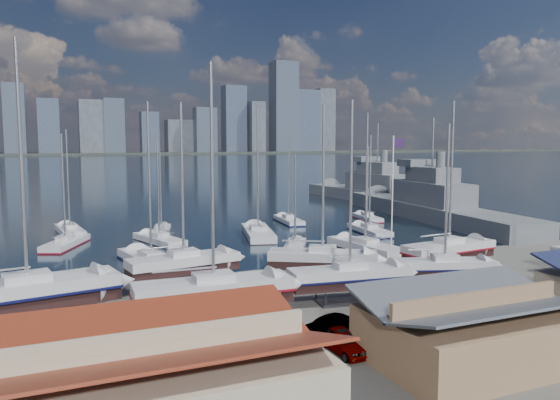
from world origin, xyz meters
name	(u,v)px	position (x,y,z in m)	size (l,w,h in m)	color
ground	(337,291)	(0.00, -10.00, 0.00)	(1400.00, 1400.00, 0.00)	#605E59
water	(83,164)	(0.00, 300.00, -0.15)	(1400.00, 600.00, 0.40)	#1B2E3F
far_shore	(65,154)	(0.00, 560.00, 1.10)	(1400.00, 80.00, 2.20)	#2D332D
skyline	(56,116)	(-7.83, 553.76, 39.09)	(639.14, 43.80, 107.69)	#475166
shed_red	(160,375)	(-18.00, -26.00, 2.32)	(14.70, 9.45, 4.51)	#BFB293
shed_grey	(476,324)	(0.00, -26.00, 2.15)	(12.60, 8.40, 4.17)	#8C6B4C
sailboat_cradle_0	(28,293)	(-23.64, -8.90, 2.24)	(12.53, 5.45, 19.33)	#2D2D33
sailboat_cradle_1	(214,291)	(-11.76, -13.31, 2.17)	(11.26, 3.57, 17.86)	#2D2D33
sailboat_cradle_2	(184,263)	(-11.46, -3.28, 2.07)	(10.02, 4.11, 15.88)	#2D2D33
sailboat_cradle_3	(350,276)	(-0.60, -13.00, 2.06)	(9.98, 4.00, 15.71)	#2D2D33
sailboat_cradle_4	(323,259)	(0.48, -6.43, 2.07)	(9.74, 7.23, 15.84)	#2D2D33
sailboat_cradle_5	(445,267)	(8.69, -13.07, 1.97)	(8.89, 5.16, 14.04)	#2D2D33
sailboat_cradle_6	(449,250)	(13.65, -7.85, 2.09)	(10.45, 4.00, 16.43)	#2D2D33
sailboat_moored_1	(66,245)	(-20.18, 20.20, 0.31)	(6.27, 9.72, 14.14)	black
sailboat_moored_2	(70,232)	(-19.27, 29.89, 0.32)	(3.80, 10.12, 14.92)	black
sailboat_moored_3	(151,263)	(-12.61, 5.89, 0.31)	(5.45, 11.98, 17.30)	black
sailboat_moored_4	(159,241)	(-9.39, 18.19, 0.32)	(5.21, 9.80, 14.25)	black
sailboat_moored_5	(161,231)	(-7.58, 25.87, 0.31)	(4.20, 8.12, 11.69)	black
sailboat_moored_6	(295,247)	(4.50, 8.02, 0.31)	(5.78, 7.84, 11.65)	black
sailboat_moored_7	(258,235)	(3.49, 17.35, 0.33)	(6.15, 12.31, 17.91)	black
sailboat_moored_8	(289,221)	(12.48, 27.35, 0.31)	(3.53, 9.17, 13.36)	black
sailboat_moored_9	(365,248)	(11.55, 3.83, 0.32)	(4.38, 11.27, 16.57)	black
sailboat_moored_10	(369,231)	(18.57, 13.90, 0.31)	(3.84, 9.72, 14.15)	black
sailboat_moored_11	(367,218)	(25.51, 25.30, 0.31)	(3.83, 8.59, 12.41)	black
naval_ship_east	(431,209)	(35.66, 22.10, 1.66)	(12.93, 47.03, 18.18)	slate
naval_ship_west	(376,194)	(42.25, 47.88, 1.66)	(10.07, 44.84, 18.00)	slate
car_a	(344,341)	(-6.28, -21.92, 0.72)	(1.69, 4.20, 1.43)	gray
car_b	(344,328)	(-5.24, -20.08, 0.79)	(1.66, 4.77, 1.57)	gray
car_c	(466,313)	(4.06, -20.75, 0.73)	(2.42, 5.26, 1.46)	gray
car_d	(459,305)	(5.26, -18.78, 0.65)	(1.81, 4.45, 1.29)	gray
flagpole	(393,196)	(7.02, -7.79, 7.62)	(1.15, 0.12, 13.11)	white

